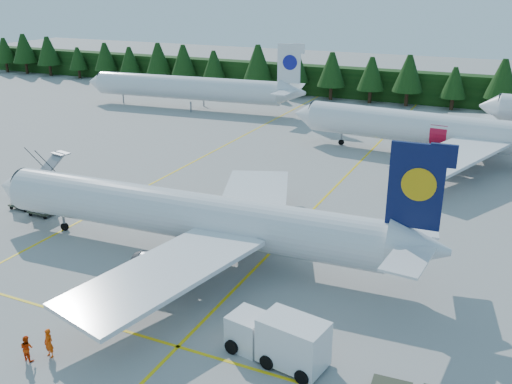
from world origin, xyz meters
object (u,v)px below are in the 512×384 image
at_px(airliner_red, 436,130).
at_px(airstairs, 33,188).
at_px(airliner_navy, 178,214).
at_px(service_truck, 277,337).

relative_size(airliner_red, airstairs, 6.46).
bearing_deg(airliner_navy, airstairs, 164.00).
height_order(airliner_red, airstairs, airliner_red).
bearing_deg(airliner_navy, service_truck, -40.06).
relative_size(airliner_red, service_truck, 6.35).
distance_m(airliner_navy, service_truck, 17.27).
xyz_separation_m(airliner_navy, service_truck, (13.67, -10.35, -2.02)).
bearing_deg(airliner_red, airliner_navy, -107.74).
relative_size(airliner_navy, service_truck, 5.99).
bearing_deg(airstairs, service_truck, -11.61).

